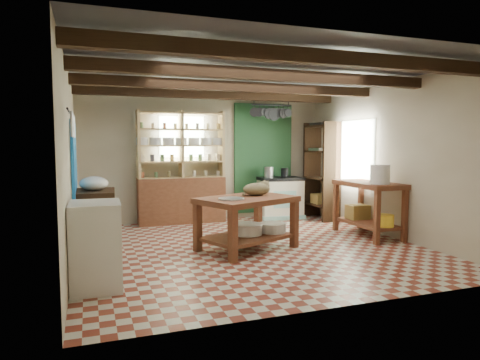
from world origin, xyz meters
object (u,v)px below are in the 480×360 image
object	(u,v)px
prep_table	(95,219)
cat	(257,189)
white_cabinet	(96,245)
right_counter	(368,209)
stove	(280,198)
work_table	(247,223)

from	to	relation	value
prep_table	cat	size ratio (longest dim) A/B	2.06
white_cabinet	right_counter	xyz separation A→B (m)	(4.40, 1.21, -0.01)
right_counter	white_cabinet	bearing A→B (deg)	-164.46
stove	prep_table	xyz separation A→B (m)	(-3.70, -1.37, 0.00)
work_table	stove	bearing A→B (deg)	32.12
work_table	right_counter	size ratio (longest dim) A/B	1.07
work_table	white_cabinet	distance (m)	2.39
stove	cat	size ratio (longest dim) A/B	2.09
prep_table	white_cabinet	distance (m)	1.92
stove	cat	xyz separation A→B (m)	(-1.37, -2.09, 0.45)
stove	prep_table	distance (m)	3.95
white_cabinet	right_counter	size ratio (longest dim) A/B	0.73
stove	right_counter	bearing A→B (deg)	-67.18
prep_table	right_counter	bearing A→B (deg)	-5.99
work_table	cat	world-z (taller)	cat
work_table	prep_table	world-z (taller)	prep_table
right_counter	prep_table	bearing A→B (deg)	170.96
white_cabinet	prep_table	bearing A→B (deg)	90.96
prep_table	white_cabinet	bearing A→B (deg)	-87.39
cat	right_counter	bearing A→B (deg)	-32.16
prep_table	cat	distance (m)	2.48
cat	prep_table	bearing A→B (deg)	130.10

